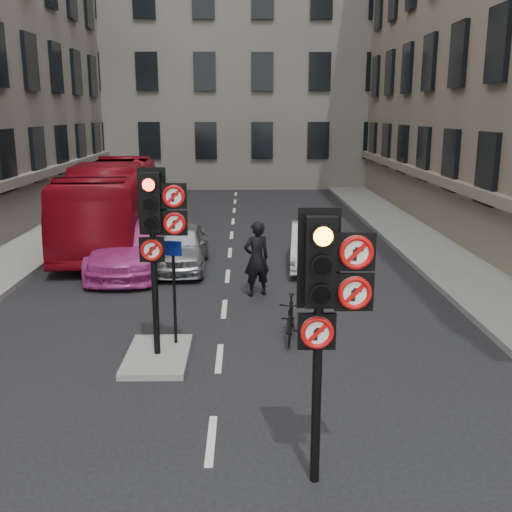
{
  "coord_description": "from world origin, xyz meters",
  "views": [
    {
      "loc": [
        0.5,
        -5.89,
        4.68
      ],
      "look_at": [
        0.67,
        2.73,
        2.6
      ],
      "focal_mm": 42.0,
      "sensor_mm": 36.0,
      "label": 1
    }
  ],
  "objects_px": {
    "signal_near": "(326,291)",
    "car_silver": "(180,246)",
    "signal_far": "(157,222)",
    "car_pink": "(130,246)",
    "motorcycle": "(291,318)",
    "info_sign": "(174,278)",
    "motorcyclist": "(257,259)",
    "car_white": "(314,246)",
    "bus_red": "(112,203)"
  },
  "relations": [
    {
      "from": "signal_near",
      "to": "car_white",
      "type": "relative_size",
      "value": 0.91
    },
    {
      "from": "car_white",
      "to": "car_pink",
      "type": "height_order",
      "value": "car_pink"
    },
    {
      "from": "car_pink",
      "to": "info_sign",
      "type": "xyz_separation_m",
      "value": [
        2.06,
        -6.25,
        0.76
      ]
    },
    {
      "from": "signal_near",
      "to": "motorcyclist",
      "type": "bearing_deg",
      "value": 94.74
    },
    {
      "from": "signal_near",
      "to": "car_silver",
      "type": "bearing_deg",
      "value": 105.03
    },
    {
      "from": "signal_near",
      "to": "car_white",
      "type": "bearing_deg",
      "value": 84.07
    },
    {
      "from": "signal_far",
      "to": "car_white",
      "type": "height_order",
      "value": "signal_far"
    },
    {
      "from": "motorcycle",
      "to": "car_white",
      "type": "bearing_deg",
      "value": 85.97
    },
    {
      "from": "car_silver",
      "to": "car_white",
      "type": "distance_m",
      "value": 4.12
    },
    {
      "from": "signal_far",
      "to": "car_silver",
      "type": "relative_size",
      "value": 0.89
    },
    {
      "from": "car_white",
      "to": "car_silver",
      "type": "bearing_deg",
      "value": -171.81
    },
    {
      "from": "signal_far",
      "to": "bus_red",
      "type": "xyz_separation_m",
      "value": [
        -3.18,
        10.76,
        -1.23
      ]
    },
    {
      "from": "car_silver",
      "to": "motorcyclist",
      "type": "xyz_separation_m",
      "value": [
        2.28,
        -2.85,
        0.3
      ]
    },
    {
      "from": "signal_near",
      "to": "bus_red",
      "type": "distance_m",
      "value": 15.9
    },
    {
      "from": "signal_near",
      "to": "car_pink",
      "type": "relative_size",
      "value": 0.71
    },
    {
      "from": "car_silver",
      "to": "bus_red",
      "type": "distance_m",
      "value": 4.79
    },
    {
      "from": "car_pink",
      "to": "bus_red",
      "type": "xyz_separation_m",
      "value": [
        -1.34,
        3.98,
        0.74
      ]
    },
    {
      "from": "signal_near",
      "to": "signal_far",
      "type": "bearing_deg",
      "value": 123.02
    },
    {
      "from": "car_silver",
      "to": "bus_red",
      "type": "bearing_deg",
      "value": 126.13
    },
    {
      "from": "signal_near",
      "to": "motorcycle",
      "type": "xyz_separation_m",
      "value": [
        -0.02,
        5.01,
        -2.12
      ]
    },
    {
      "from": "motorcyclist",
      "to": "bus_red",
      "type": "bearing_deg",
      "value": -75.28
    },
    {
      "from": "motorcyclist",
      "to": "info_sign",
      "type": "xyz_separation_m",
      "value": [
        -1.71,
        -3.6,
        0.5
      ]
    },
    {
      "from": "motorcycle",
      "to": "info_sign",
      "type": "height_order",
      "value": "info_sign"
    },
    {
      "from": "signal_near",
      "to": "car_white",
      "type": "distance_m",
      "value": 11.4
    },
    {
      "from": "signal_far",
      "to": "motorcyclist",
      "type": "relative_size",
      "value": 1.81
    },
    {
      "from": "car_silver",
      "to": "info_sign",
      "type": "xyz_separation_m",
      "value": [
        0.56,
        -6.45,
        0.8
      ]
    },
    {
      "from": "car_white",
      "to": "car_pink",
      "type": "bearing_deg",
      "value": -170.55
    },
    {
      "from": "signal_near",
      "to": "car_silver",
      "type": "height_order",
      "value": "signal_near"
    },
    {
      "from": "motorcyclist",
      "to": "car_white",
      "type": "bearing_deg",
      "value": -143.98
    },
    {
      "from": "car_white",
      "to": "bus_red",
      "type": "height_order",
      "value": "bus_red"
    },
    {
      "from": "car_silver",
      "to": "car_pink",
      "type": "relative_size",
      "value": 0.79
    },
    {
      "from": "car_white",
      "to": "car_pink",
      "type": "xyz_separation_m",
      "value": [
        -5.61,
        -0.39,
        0.08
      ]
    },
    {
      "from": "car_pink",
      "to": "motorcycle",
      "type": "bearing_deg",
      "value": -54.47
    },
    {
      "from": "car_silver",
      "to": "signal_near",
      "type": "bearing_deg",
      "value": -75.67
    },
    {
      "from": "signal_far",
      "to": "car_silver",
      "type": "distance_m",
      "value": 7.27
    },
    {
      "from": "car_silver",
      "to": "car_pink",
      "type": "bearing_deg",
      "value": -173.31
    },
    {
      "from": "info_sign",
      "to": "signal_far",
      "type": "bearing_deg",
      "value": -96.62
    },
    {
      "from": "car_white",
      "to": "info_sign",
      "type": "distance_m",
      "value": 7.58
    },
    {
      "from": "car_pink",
      "to": "motorcycle",
      "type": "height_order",
      "value": "car_pink"
    },
    {
      "from": "motorcycle",
      "to": "info_sign",
      "type": "bearing_deg",
      "value": -161.76
    },
    {
      "from": "car_silver",
      "to": "bus_red",
      "type": "height_order",
      "value": "bus_red"
    },
    {
      "from": "bus_red",
      "to": "motorcycle",
      "type": "bearing_deg",
      "value": -63.91
    },
    {
      "from": "car_silver",
      "to": "car_white",
      "type": "bearing_deg",
      "value": 2.0
    },
    {
      "from": "signal_far",
      "to": "car_white",
      "type": "relative_size",
      "value": 0.91
    },
    {
      "from": "signal_far",
      "to": "motorcyclist",
      "type": "bearing_deg",
      "value": 65.0
    },
    {
      "from": "car_pink",
      "to": "bus_red",
      "type": "height_order",
      "value": "bus_red"
    },
    {
      "from": "signal_near",
      "to": "bus_red",
      "type": "relative_size",
      "value": 0.34
    },
    {
      "from": "bus_red",
      "to": "motorcyclist",
      "type": "height_order",
      "value": "bus_red"
    },
    {
      "from": "signal_far",
      "to": "motorcyclist",
      "type": "xyz_separation_m",
      "value": [
        1.93,
        4.13,
        -1.72
      ]
    },
    {
      "from": "signal_near",
      "to": "info_sign",
      "type": "xyz_separation_m",
      "value": [
        -2.39,
        4.53,
        -1.09
      ]
    }
  ]
}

